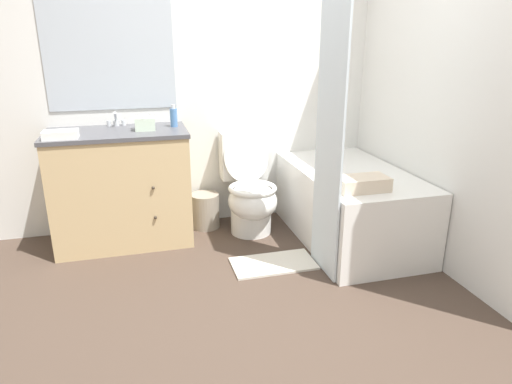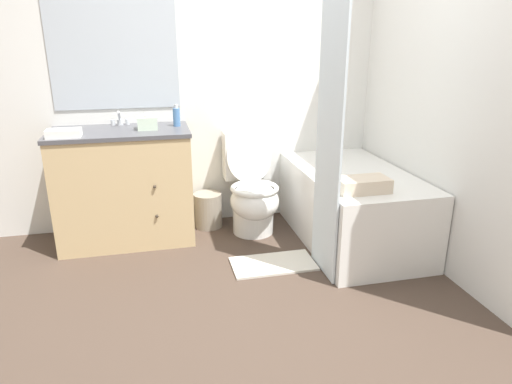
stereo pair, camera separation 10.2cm
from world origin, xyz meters
name	(u,v)px [view 1 (the left image)]	position (x,y,z in m)	size (l,w,h in m)	color
ground_plane	(272,320)	(0.00, 0.00, 0.00)	(14.00, 14.00, 0.00)	#47382D
wall_back	(214,75)	(-0.01, 1.64, 1.25)	(8.00, 0.06, 2.50)	silver
wall_right	(419,80)	(1.34, 0.81, 1.25)	(0.05, 2.61, 2.50)	silver
vanity_cabinet	(122,187)	(-0.80, 1.34, 0.45)	(1.02, 0.58, 0.89)	tan
sink_faucet	(116,122)	(-0.80, 1.53, 0.92)	(0.14, 0.12, 0.12)	silver
toilet	(250,191)	(0.20, 1.29, 0.35)	(0.39, 0.62, 0.81)	white
bathtub	(349,204)	(0.92, 0.92, 0.29)	(0.77, 1.38, 0.57)	white
shower_curtain	(330,131)	(0.52, 0.49, 0.98)	(0.01, 0.40, 1.95)	silver
wastebasket	(205,211)	(-0.15, 1.45, 0.15)	(0.24, 0.24, 0.29)	gray
tissue_box	(145,123)	(-0.59, 1.32, 0.94)	(0.14, 0.14, 0.12)	silver
soap_dispenser	(174,117)	(-0.37, 1.39, 0.96)	(0.05, 0.05, 0.17)	#4C7AB2
hand_towel_folded	(61,135)	(-1.16, 1.16, 0.92)	(0.23, 0.13, 0.06)	white
bath_towel_folded	(362,184)	(0.77, 0.47, 0.62)	(0.35, 0.19, 0.09)	beige
bath_mat	(273,264)	(0.21, 0.64, 0.01)	(0.59, 0.32, 0.02)	silver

